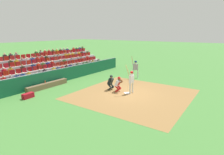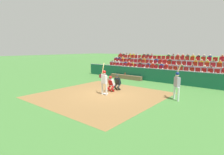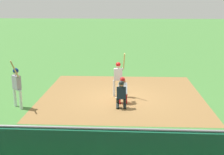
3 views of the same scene
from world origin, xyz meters
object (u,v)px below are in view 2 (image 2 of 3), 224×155
object	(u,v)px
equipment_duffel_bag	(103,76)
home_plate_umpire	(117,82)
catcher_crouching	(111,83)
batter_at_plate	(104,80)
water_bottle_on_bench	(125,74)
dugout_bench	(126,77)
home_plate_marker	(105,94)
on_deck_batter	(177,82)

from	to	relation	value
equipment_duffel_bag	home_plate_umpire	bearing A→B (deg)	140.79
equipment_duffel_bag	catcher_crouching	bearing A→B (deg)	135.35
batter_at_plate	home_plate_umpire	world-z (taller)	batter_at_plate
water_bottle_on_bench	catcher_crouching	bearing A→B (deg)	115.41
catcher_crouching	water_bottle_on_bench	world-z (taller)	catcher_crouching
catcher_crouching	dugout_bench	distance (m)	6.23
catcher_crouching	dugout_bench	xyz separation A→B (m)	(2.57, -5.66, -0.49)
home_plate_marker	dugout_bench	size ratio (longest dim) A/B	0.11
batter_at_plate	home_plate_umpire	bearing A→B (deg)	-83.57
home_plate_marker	water_bottle_on_bench	bearing A→B (deg)	-66.70
home_plate_umpire	equipment_duffel_bag	size ratio (longest dim) A/B	1.56
batter_at_plate	catcher_crouching	distance (m)	1.14
batter_at_plate	home_plate_umpire	size ratio (longest dim) A/B	1.77
on_deck_batter	home_plate_marker	bearing A→B (deg)	20.69
batter_at_plate	on_deck_batter	bearing A→B (deg)	-155.72
batter_at_plate	water_bottle_on_bench	bearing A→B (deg)	-66.29
home_plate_marker	home_plate_umpire	distance (m)	1.70
on_deck_batter	catcher_crouching	bearing A→B (deg)	11.83
water_bottle_on_bench	on_deck_batter	world-z (taller)	on_deck_batter
dugout_bench	home_plate_umpire	bearing A→B (deg)	118.16
home_plate_marker	equipment_duffel_bag	bearing A→B (deg)	-46.45
catcher_crouching	batter_at_plate	bearing A→B (deg)	103.54
home_plate_umpire	water_bottle_on_bench	bearing A→B (deg)	-60.81
equipment_duffel_bag	dugout_bench	bearing A→B (deg)	-159.40
dugout_bench	home_plate_marker	bearing A→B (deg)	112.36
batter_at_plate	equipment_duffel_bag	xyz separation A→B (m)	(5.30, -5.66, -0.94)
dugout_bench	batter_at_plate	bearing A→B (deg)	112.82
home_plate_marker	catcher_crouching	size ratio (longest dim) A/B	0.34
batter_at_plate	water_bottle_on_bench	distance (m)	7.43
catcher_crouching	water_bottle_on_bench	size ratio (longest dim) A/B	5.76
home_plate_umpire	water_bottle_on_bench	size ratio (longest dim) A/B	5.84
home_plate_marker	dugout_bench	bearing A→B (deg)	-67.64
dugout_bench	water_bottle_on_bench	distance (m)	0.38
catcher_crouching	equipment_duffel_bag	bearing A→B (deg)	-42.46
catcher_crouching	water_bottle_on_bench	distance (m)	6.36
catcher_crouching	on_deck_batter	world-z (taller)	on_deck_batter
batter_at_plate	equipment_duffel_bag	bearing A→B (deg)	-46.88
home_plate_umpire	on_deck_batter	world-z (taller)	on_deck_batter
on_deck_batter	equipment_duffel_bag	bearing A→B (deg)	-20.24
home_plate_umpire	water_bottle_on_bench	world-z (taller)	home_plate_umpire
on_deck_batter	batter_at_plate	bearing A→B (deg)	24.28
catcher_crouching	dugout_bench	size ratio (longest dim) A/B	0.32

